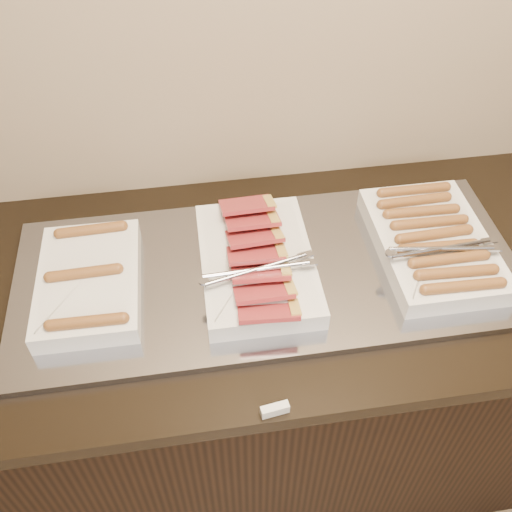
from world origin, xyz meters
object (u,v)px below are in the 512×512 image
Objects in this scene: counter at (265,374)px; dish_left at (89,281)px; dish_center at (257,262)px; dish_right at (433,242)px; warming_tray at (269,272)px.

counter is 6.04× the size of dish_left.
counter is at bearing 8.29° from dish_center.
dish_left is 0.81m from dish_right.
warming_tray is 3.52× the size of dish_left.
counter is 4.99× the size of dish_center.
warming_tray is at bearing 179.53° from dish_right.
warming_tray is at bearing 7.43° from dish_center.
dish_right is at bearing 0.52° from dish_left.
dish_center is at bearing 0.23° from dish_left.
dish_right reaches higher than counter.
counter is 5.29× the size of dish_right.
dish_right reaches higher than dish_left.
dish_right is at bearing -0.48° from counter.
warming_tray is 0.40m from dish_right.
counter is 0.64m from dish_left.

